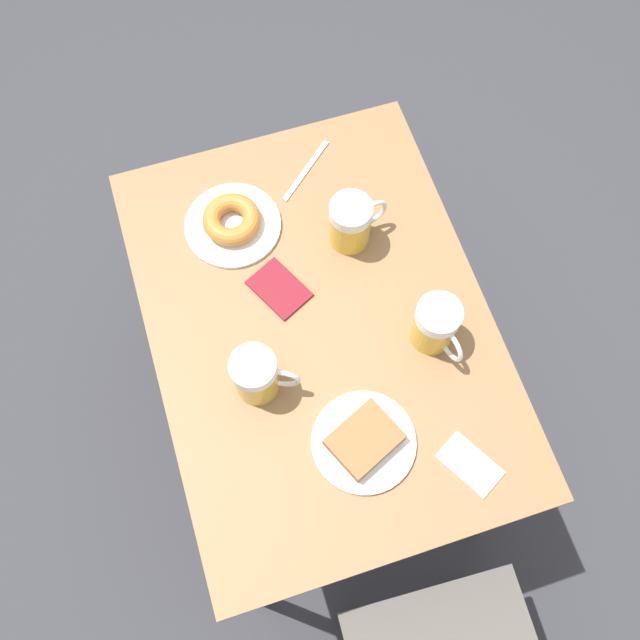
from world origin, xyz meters
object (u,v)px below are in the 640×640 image
at_px(beer_mug_right, 436,325).
at_px(napkin_folded, 470,464).
at_px(beer_mug_left, 257,375).
at_px(fork, 306,170).
at_px(plate_with_cake, 364,441).
at_px(beer_mug_center, 351,222).
at_px(plate_with_donut, 232,222).
at_px(passport_near_edge, 279,289).

relative_size(beer_mug_right, napkin_folded, 0.97).
bearing_deg(beer_mug_left, fork, -117.71).
distance_m(plate_with_cake, beer_mug_center, 0.47).
distance_m(napkin_folded, fork, 0.76).
xyz_separation_m(plate_with_donut, napkin_folded, (-0.31, 0.66, -0.02)).
distance_m(beer_mug_left, fork, 0.53).
distance_m(beer_mug_center, napkin_folded, 0.56).
height_order(plate_with_cake, beer_mug_center, beer_mug_center).
relative_size(plate_with_cake, plate_with_donut, 0.96).
distance_m(napkin_folded, passport_near_edge, 0.54).
bearing_deg(beer_mug_left, passport_near_edge, -117.19).
bearing_deg(beer_mug_right, plate_with_donut, -49.28).
height_order(beer_mug_right, napkin_folded, beer_mug_right).
xyz_separation_m(beer_mug_left, beer_mug_right, (-0.38, 0.01, 0.00)).
distance_m(plate_with_cake, napkin_folded, 0.21).
distance_m(plate_with_donut, beer_mug_right, 0.51).
distance_m(plate_with_donut, fork, 0.22).
distance_m(plate_with_cake, fork, 0.65).
xyz_separation_m(napkin_folded, passport_near_edge, (0.25, -0.48, 0.00)).
bearing_deg(beer_mug_right, passport_near_edge, -36.32).
relative_size(plate_with_donut, beer_mug_right, 1.59).
distance_m(beer_mug_left, beer_mug_center, 0.40).
xyz_separation_m(beer_mug_right, fork, (0.13, -0.48, -0.06)).
distance_m(beer_mug_left, beer_mug_right, 0.38).
height_order(beer_mug_center, fork, beer_mug_center).
bearing_deg(beer_mug_center, beer_mug_right, 107.56).
height_order(beer_mug_left, beer_mug_center, same).
distance_m(plate_with_donut, napkin_folded, 0.73).
bearing_deg(beer_mug_right, beer_mug_left, -1.19).
bearing_deg(fork, napkin_folded, 97.97).
bearing_deg(plate_with_cake, plate_with_donut, -77.75).
height_order(plate_with_donut, beer_mug_center, beer_mug_center).
distance_m(fork, passport_near_edge, 0.31).
height_order(beer_mug_left, passport_near_edge, beer_mug_left).
height_order(beer_mug_center, napkin_folded, beer_mug_center).
height_order(beer_mug_right, passport_near_edge, beer_mug_right).
xyz_separation_m(plate_with_cake, fork, (-0.08, -0.65, -0.01)).
bearing_deg(plate_with_donut, beer_mug_left, 83.15).
xyz_separation_m(plate_with_cake, beer_mug_right, (-0.21, -0.17, 0.05)).
height_order(plate_with_cake, beer_mug_left, beer_mug_left).
relative_size(plate_with_cake, fork, 1.40).
bearing_deg(beer_mug_right, beer_mug_center, -72.44).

